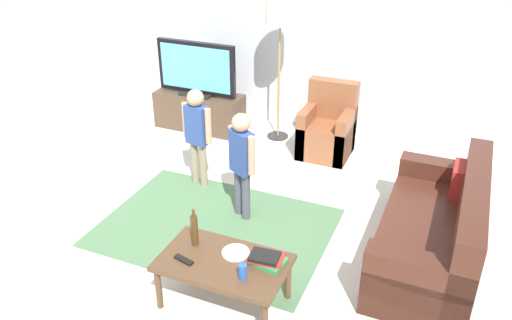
% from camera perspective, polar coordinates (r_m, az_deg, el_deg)
% --- Properties ---
extents(ground, '(7.80, 7.80, 0.00)m').
position_cam_1_polar(ground, '(4.91, -2.79, -9.77)').
color(ground, beige).
extents(wall_back, '(6.00, 0.12, 2.70)m').
position_cam_1_polar(wall_back, '(6.90, 8.08, 13.87)').
color(wall_back, silver).
rests_on(wall_back, ground).
extents(area_rug, '(2.20, 1.60, 0.01)m').
position_cam_1_polar(area_rug, '(5.21, -4.44, -7.28)').
color(area_rug, '#4C724C').
rests_on(area_rug, ground).
extents(tv_stand, '(1.20, 0.44, 0.50)m').
position_cam_1_polar(tv_stand, '(7.20, -6.18, 5.29)').
color(tv_stand, '#4C3828').
rests_on(tv_stand, ground).
extents(tv, '(1.10, 0.28, 0.71)m').
position_cam_1_polar(tv, '(6.97, -6.51, 9.81)').
color(tv, black).
rests_on(tv, tv_stand).
extents(couch, '(0.80, 1.80, 0.86)m').
position_cam_1_polar(couch, '(4.87, 19.26, -7.71)').
color(couch, '#472319').
rests_on(couch, ground).
extents(armchair, '(0.60, 0.60, 0.90)m').
position_cam_1_polar(armchair, '(6.51, 7.81, 3.16)').
color(armchair, brown).
rests_on(armchair, ground).
extents(floor_lamp, '(0.36, 0.36, 1.78)m').
position_cam_1_polar(floor_lamp, '(6.49, 2.65, 14.97)').
color(floor_lamp, '#262626').
rests_on(floor_lamp, ground).
extents(child_near_tv, '(0.37, 0.18, 1.12)m').
position_cam_1_polar(child_near_tv, '(5.64, -6.44, 3.38)').
color(child_near_tv, gray).
rests_on(child_near_tv, ground).
extents(child_center, '(0.34, 0.23, 1.12)m').
position_cam_1_polar(child_center, '(5.02, -1.57, 0.37)').
color(child_center, '#4C4C59').
rests_on(child_center, ground).
extents(coffee_table, '(1.00, 0.60, 0.42)m').
position_cam_1_polar(coffee_table, '(4.15, -3.57, -11.43)').
color(coffee_table, '#513823').
rests_on(coffee_table, ground).
extents(book_stack, '(0.30, 0.24, 0.09)m').
position_cam_1_polar(book_stack, '(4.07, 1.16, -10.72)').
color(book_stack, '#388C4C').
rests_on(book_stack, coffee_table).
extents(bottle, '(0.06, 0.06, 0.33)m').
position_cam_1_polar(bottle, '(4.22, -6.72, -7.57)').
color(bottle, '#4C3319').
rests_on(bottle, coffee_table).
extents(tv_remote, '(0.18, 0.09, 0.02)m').
position_cam_1_polar(tv_remote, '(4.14, -7.88, -10.72)').
color(tv_remote, black).
rests_on(tv_remote, coffee_table).
extents(soda_can, '(0.07, 0.07, 0.12)m').
position_cam_1_polar(soda_can, '(3.92, -1.46, -12.05)').
color(soda_can, '#2659B2').
rests_on(soda_can, coffee_table).
extents(plate, '(0.22, 0.22, 0.02)m').
position_cam_1_polar(plate, '(4.18, -2.23, -10.05)').
color(plate, white).
rests_on(plate, coffee_table).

